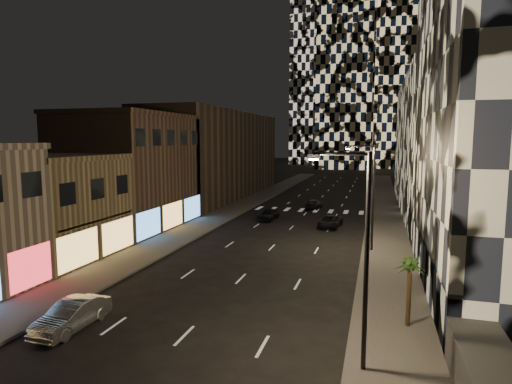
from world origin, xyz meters
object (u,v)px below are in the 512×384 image
Objects in this scene: streetlight_near at (361,246)px; streetlight_far at (370,190)px; car_dark_midlane at (269,214)px; palm_tree at (410,270)px; car_dark_oncoming at (314,204)px; car_dark_rightlane at (330,222)px; car_silver_parked at (72,315)px.

streetlight_far is (0.00, 20.00, 0.00)m from streetlight_near.
car_dark_midlane is 1.16× the size of palm_tree.
car_dark_midlane is 0.93× the size of car_dark_oncoming.
streetlight_far is at bearing 90.00° from streetlight_near.
car_dark_midlane is (-11.85, 11.65, -4.66)m from streetlight_far.
car_dark_rightlane is (7.53, -2.40, -0.06)m from car_dark_midlane.
streetlight_near is 29.94m from car_dark_rightlane.
car_dark_midlane is at bearing 87.84° from car_silver_parked.
streetlight_far is 17.26m from car_dark_midlane.
car_silver_parked is 1.01× the size of car_dark_oncoming.
streetlight_near is 2.02× the size of car_silver_parked.
streetlight_near is 2.55× the size of palm_tree.
streetlight_far is 2.21× the size of car_dark_midlane.
car_dark_rightlane is at bearing 105.23° from palm_tree.
car_dark_oncoming is 38.15m from palm_tree.
streetlight_far is at bearing 98.66° from palm_tree.
streetlight_far is 11.25m from car_dark_rightlane.
streetlight_near reaches higher than car_dark_midlane.
car_silver_parked is 1.10× the size of car_dark_midlane.
streetlight_far reaches higher than car_silver_parked.
palm_tree reaches higher than car_dark_rightlane.
car_dark_oncoming is (-7.85, 21.65, -4.71)m from streetlight_far.
streetlight_near is 5.92m from palm_tree.
streetlight_near is 2.21× the size of car_dark_midlane.
car_dark_midlane is at bearing 135.50° from streetlight_far.
car_dark_midlane is 10.77m from car_dark_oncoming.
palm_tree is (2.29, -15.05, -2.30)m from streetlight_far.
streetlight_near is at bearing -90.00° from streetlight_far.
car_silver_parked reaches higher than car_dark_rightlane.
car_dark_rightlane is at bearing -10.46° from car_dark_midlane.
car_dark_oncoming is (-7.85, 41.65, -4.71)m from streetlight_near.
palm_tree is at bearing 111.50° from car_dark_oncoming.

